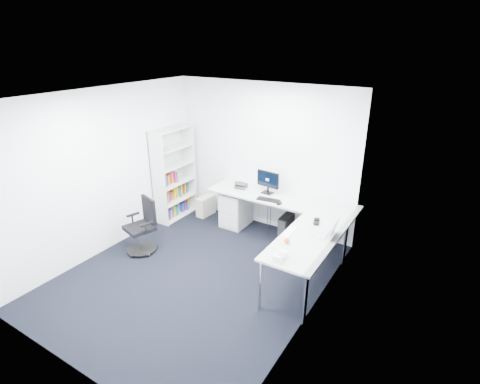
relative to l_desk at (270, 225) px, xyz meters
The scene contains 22 objects.
ground 1.55m from the l_desk, 111.45° to the right, with size 4.20×4.20×0.00m, color black.
ceiling 2.75m from the l_desk, 111.45° to the right, with size 4.20×4.20×0.00m, color white.
wall_back 1.31m from the l_desk, 128.16° to the left, with size 3.60×0.02×2.70m, color white.
wall_front 3.67m from the l_desk, 98.93° to the right, with size 3.60×0.02×2.70m, color white.
wall_left 2.90m from the l_desk, 149.22° to the right, with size 0.02×4.20×2.70m, color white.
wall_right 2.11m from the l_desk, 48.24° to the right, with size 0.02×4.20×2.70m, color white.
l_desk is the anchor object (origin of this frame).
drawer_pedestal 1.01m from the l_desk, 158.61° to the left, with size 0.45×0.55×0.68m, color #B7B9B9.
bookshelf 2.24m from the l_desk, behind, with size 0.35×0.91×1.82m, color silver, non-canonical shape.
task_chair 2.22m from the l_desk, 143.27° to the right, with size 0.53×0.53×0.94m, color black, non-canonical shape.
black_pc_tower 0.54m from the l_desk, 81.20° to the left, with size 0.17×0.39×0.39m, color black.
beige_pc_tower 1.75m from the l_desk, 166.36° to the left, with size 0.19×0.42×0.40m, color #BAB59E.
power_strip 0.88m from the l_desk, 61.96° to the left, with size 0.39×0.07×0.04m, color white.
monitor 0.79m from the l_desk, 125.09° to the left, with size 0.44×0.14×0.43m, color black, non-canonical shape.
black_keyboard 0.44m from the l_desk, 132.53° to the left, with size 0.40×0.14×0.02m, color black.
mouse 0.43m from the l_desk, 36.40° to the left, with size 0.06×0.10×0.03m, color black.
desk_phone 1.02m from the l_desk, 155.44° to the left, with size 0.20×0.20×0.14m, color #29292B, non-canonical shape.
laptop 1.29m from the l_desk, 26.78° to the right, with size 0.33×0.32×0.23m, color silver, non-canonical shape.
white_keyboard 1.06m from the l_desk, 47.07° to the right, with size 0.11×0.39×0.01m, color white.
headphones 1.01m from the l_desk, 14.26° to the right, with size 0.13×0.21×0.06m, color black, non-canonical shape.
orange_fruit 1.35m from the l_desk, 53.17° to the right, with size 0.08×0.08×0.08m, color #F45515.
tissue_box 1.72m from the l_desk, 58.99° to the right, with size 0.11×0.21×0.07m, color white.
Camera 1 is at (3.12, -3.76, 3.38)m, focal length 28.00 mm.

